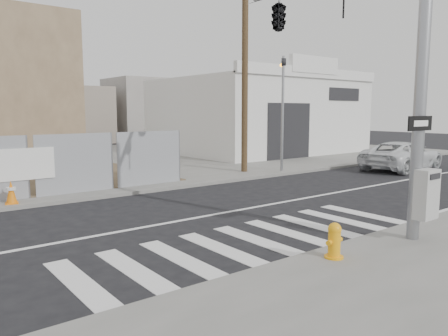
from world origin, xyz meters
TOP-DOWN VIEW (x-y plane):
  - ground at (0.00, 0.00)m, footprint 100.00×100.00m
  - sidewalk_far at (0.00, 14.00)m, footprint 50.00×20.00m
  - signal_pole at (2.49, -2.05)m, footprint 0.96×5.87m
  - far_signal_pole at (8.00, 4.60)m, footprint 0.16×0.20m
  - concrete_wall_right at (-0.50, 14.08)m, footprint 5.50×1.30m
  - auto_shop at (14.00, 12.97)m, footprint 12.00×10.20m
  - utility_pole_right at (6.50, 5.50)m, footprint 1.60×0.28m
  - fire_hydrant at (0.13, -4.55)m, footprint 0.44×0.44m
  - suv at (13.60, 1.87)m, footprint 5.11×2.59m
  - traffic_cone_d at (-3.54, 4.45)m, footprint 0.43×0.43m

SIDE VIEW (x-z plane):
  - ground at x=0.00m, z-range 0.00..0.00m
  - sidewalk_far at x=0.00m, z-range 0.00..0.12m
  - fire_hydrant at x=0.13m, z-range 0.12..0.79m
  - traffic_cone_d at x=-3.54m, z-range 0.11..0.81m
  - suv at x=13.60m, z-range 0.00..1.38m
  - auto_shop at x=14.00m, z-range -0.44..5.51m
  - concrete_wall_right at x=-0.50m, z-range -0.62..7.38m
  - far_signal_pole at x=8.00m, z-range 0.68..6.28m
  - signal_pole at x=2.49m, z-range 1.28..8.28m
  - utility_pole_right at x=6.50m, z-range 0.20..10.20m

